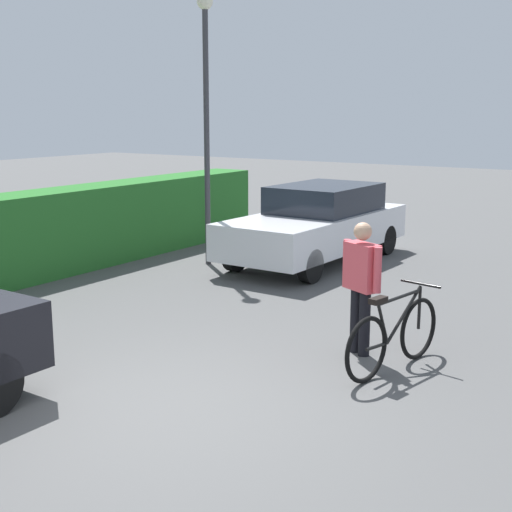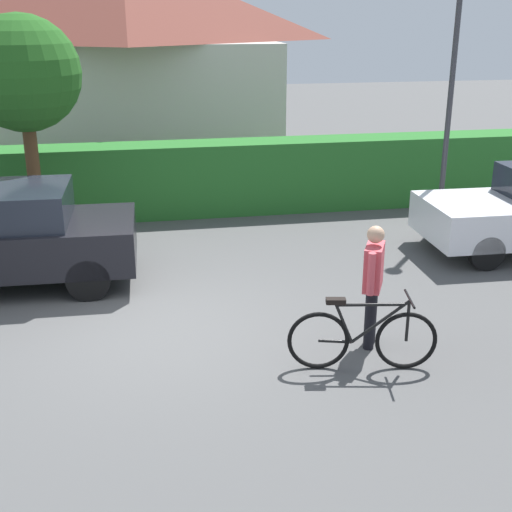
{
  "view_description": "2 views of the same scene",
  "coord_description": "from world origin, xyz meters",
  "px_view_note": "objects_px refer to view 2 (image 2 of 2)",
  "views": [
    {
      "loc": [
        -4.66,
        -4.27,
        2.77
      ],
      "look_at": [
        2.9,
        0.72,
        0.9
      ],
      "focal_mm": 49.8,
      "sensor_mm": 36.0,
      "label": 1
    },
    {
      "loc": [
        -0.21,
        -8.08,
        3.89
      ],
      "look_at": [
        1.35,
        0.3,
        0.8
      ],
      "focal_mm": 47.68,
      "sensor_mm": 36.0,
      "label": 2
    }
  ],
  "objects_px": {
    "person_rider": "(373,278)",
    "street_lamp": "(454,63)",
    "bicycle": "(362,338)",
    "tree_kerbside": "(23,75)"
  },
  "relations": [
    {
      "from": "tree_kerbside",
      "to": "street_lamp",
      "type": "bearing_deg",
      "value": -3.71
    },
    {
      "from": "bicycle",
      "to": "person_rider",
      "type": "bearing_deg",
      "value": 61.71
    },
    {
      "from": "person_rider",
      "to": "street_lamp",
      "type": "xyz_separation_m",
      "value": [
        2.95,
        4.43,
        2.12
      ]
    },
    {
      "from": "bicycle",
      "to": "tree_kerbside",
      "type": "bearing_deg",
      "value": 127.21
    },
    {
      "from": "person_rider",
      "to": "street_lamp",
      "type": "distance_m",
      "value": 5.73
    },
    {
      "from": "person_rider",
      "to": "street_lamp",
      "type": "bearing_deg",
      "value": 56.34
    },
    {
      "from": "bicycle",
      "to": "tree_kerbside",
      "type": "distance_m",
      "value": 7.27
    },
    {
      "from": "person_rider",
      "to": "tree_kerbside",
      "type": "xyz_separation_m",
      "value": [
        -4.42,
        4.91,
        2.0
      ]
    },
    {
      "from": "bicycle",
      "to": "person_rider",
      "type": "relative_size",
      "value": 1.1
    },
    {
      "from": "bicycle",
      "to": "person_rider",
      "type": "xyz_separation_m",
      "value": [
        0.29,
        0.53,
        0.5
      ]
    }
  ]
}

